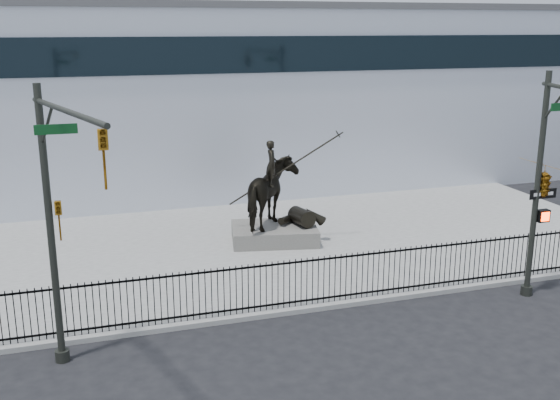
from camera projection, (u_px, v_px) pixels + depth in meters
name	position (u px, v px, depth m)	size (l,w,h in m)	color
ground	(322.00, 327.00, 18.52)	(120.00, 120.00, 0.00)	black
plaza	(256.00, 247.00, 24.95)	(30.00, 12.00, 0.15)	gray
building	(191.00, 96.00, 35.77)	(44.00, 14.00, 9.00)	silver
picket_fence	(308.00, 281.00, 19.44)	(22.10, 0.10, 1.50)	black
statue_plinth	(274.00, 234.00, 25.34)	(3.24, 2.23, 0.61)	#585651
equestrian_statue	(276.00, 194.00, 24.94)	(4.09, 2.95, 3.52)	black
traffic_signal_left	(59.00, 217.00, 14.93)	(1.52, 4.84, 7.00)	#282A25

